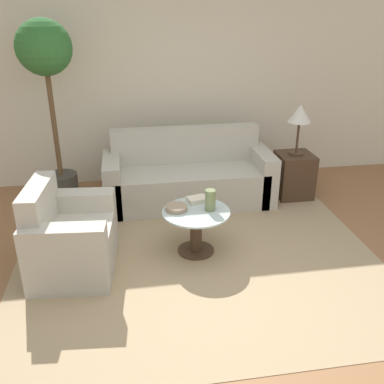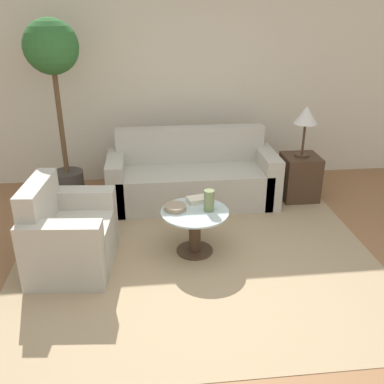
% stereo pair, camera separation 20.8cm
% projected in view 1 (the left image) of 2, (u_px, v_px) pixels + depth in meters
% --- Properties ---
extents(ground_plane, '(14.00, 14.00, 0.00)m').
position_uv_depth(ground_plane, '(219.00, 299.00, 3.65)').
color(ground_plane, '#8E603D').
extents(wall_back, '(10.00, 0.06, 2.60)m').
position_uv_depth(wall_back, '(174.00, 85.00, 5.71)').
color(wall_back, beige).
rests_on(wall_back, ground_plane).
extents(rug, '(3.53, 3.30, 0.01)m').
position_uv_depth(rug, '(196.00, 251.00, 4.35)').
color(rug, tan).
rests_on(rug, ground_plane).
extents(sofa_main, '(2.06, 0.78, 0.90)m').
position_uv_depth(sofa_main, '(188.00, 178.00, 5.35)').
color(sofa_main, '#B2AD9E').
rests_on(sofa_main, ground_plane).
extents(armchair, '(0.80, 0.98, 0.86)m').
position_uv_depth(armchair, '(68.00, 240.00, 3.96)').
color(armchair, '#B2AD9E').
rests_on(armchair, ground_plane).
extents(coffee_table, '(0.67, 0.67, 0.46)m').
position_uv_depth(coffee_table, '(196.00, 226.00, 4.23)').
color(coffee_table, '#422D1E').
rests_on(coffee_table, ground_plane).
extents(side_table, '(0.44, 0.44, 0.57)m').
position_uv_depth(side_table, '(294.00, 175.00, 5.49)').
color(side_table, '#422D1E').
rests_on(side_table, ground_plane).
extents(table_lamp, '(0.28, 0.28, 0.63)m').
position_uv_depth(table_lamp, '(300.00, 116.00, 5.17)').
color(table_lamp, '#422D1E').
rests_on(table_lamp, side_table).
extents(potted_plant, '(0.62, 0.62, 2.18)m').
position_uv_depth(potted_plant, '(48.00, 77.00, 4.85)').
color(potted_plant, '#3D3833').
rests_on(potted_plant, ground_plane).
extents(vase, '(0.10, 0.10, 0.21)m').
position_uv_depth(vase, '(210.00, 200.00, 4.15)').
color(vase, '#6B7A4C').
rests_on(vase, coffee_table).
extents(bowl, '(0.22, 0.22, 0.05)m').
position_uv_depth(bowl, '(176.00, 208.00, 4.18)').
color(bowl, gray).
rests_on(bowl, coffee_table).
extents(book_stack, '(0.22, 0.19, 0.05)m').
position_uv_depth(book_stack, '(197.00, 200.00, 4.35)').
color(book_stack, beige).
rests_on(book_stack, coffee_table).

